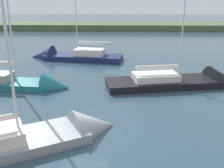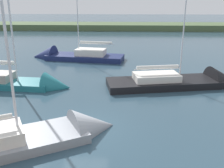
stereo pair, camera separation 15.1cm
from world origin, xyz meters
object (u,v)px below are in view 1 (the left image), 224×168
sailboat_near_dock (66,58)px  sailboat_far_right (25,85)px  sailboat_far_left (46,138)px  sailboat_mid_channel (188,83)px

sailboat_near_dock → sailboat_far_right: sailboat_near_dock is taller
sailboat_far_right → sailboat_far_left: bearing=-59.5°
sailboat_mid_channel → sailboat_far_left: bearing=-146.0°
sailboat_near_dock → sailboat_far_right: 9.79m
sailboat_mid_channel → sailboat_far_right: (12.56, 1.00, 0.10)m
sailboat_mid_channel → sailboat_far_left: sailboat_mid_channel is taller
sailboat_near_dock → sailboat_mid_channel: sailboat_mid_channel is taller
sailboat_far_right → sailboat_far_left: 8.56m
sailboat_near_dock → sailboat_mid_channel: size_ratio=0.85×
sailboat_near_dock → sailboat_mid_channel: bearing=151.3°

